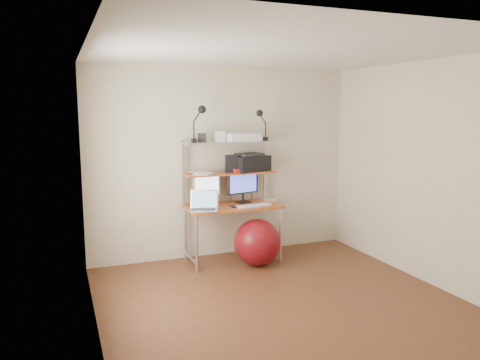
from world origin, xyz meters
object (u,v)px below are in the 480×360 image
at_px(printer, 249,163).
at_px(exercise_ball, 257,242).
at_px(monitor_silver, 207,188).
at_px(monitor_black, 243,185).
at_px(laptop, 204,206).

xyz_separation_m(printer, exercise_ball, (-0.07, -0.43, -0.96)).
bearing_deg(monitor_silver, exercise_ball, -48.32).
bearing_deg(monitor_silver, printer, -8.76).
relative_size(monitor_black, printer, 0.83).
xyz_separation_m(monitor_silver, monitor_black, (0.49, -0.02, 0.02)).
xyz_separation_m(laptop, exercise_ball, (0.65, -0.13, -0.49)).
height_order(monitor_silver, exercise_ball, monitor_silver).
xyz_separation_m(monitor_silver, printer, (0.59, 0.01, 0.30)).
bearing_deg(monitor_silver, laptop, -123.82).
height_order(monitor_black, printer, printer).
distance_m(monitor_silver, printer, 0.66).
distance_m(monitor_silver, laptop, 0.36).
bearing_deg(printer, laptop, -174.69).
distance_m(monitor_black, exercise_ball, 0.79).
bearing_deg(exercise_ball, monitor_black, 95.08).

